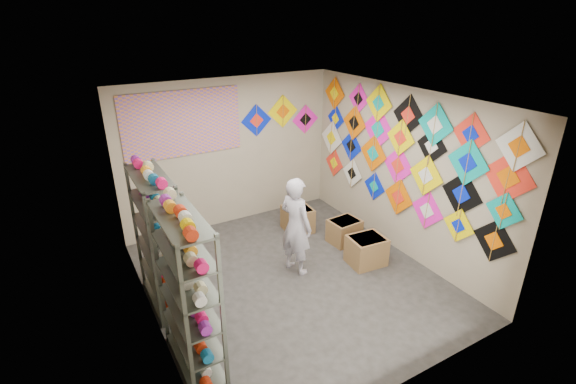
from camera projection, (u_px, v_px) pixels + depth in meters
ground at (292, 279)px, 6.29m from camera, size 4.50×4.50×0.00m
room_walls at (293, 178)px, 5.64m from camera, size 4.50×4.50×4.50m
shelf_rack_front at (189, 295)px, 4.42m from camera, size 0.40×1.10×1.90m
shelf_rack_back at (158, 241)px, 5.46m from camera, size 0.40×1.10×1.90m
string_spools at (171, 258)px, 4.90m from camera, size 0.12×2.36×0.12m
kite_wall_display at (403, 154)px, 6.50m from camera, size 0.06×4.34×2.04m
back_wall_kites at (281, 117)px, 7.80m from camera, size 1.64×0.02×0.81m
poster at (183, 124)px, 6.90m from camera, size 2.00×0.01×1.10m
shopkeeper at (296, 226)px, 6.22m from camera, size 0.78×0.70×1.54m
carton_a at (366, 250)px, 6.60m from camera, size 0.59×0.51×0.46m
carton_b at (344, 231)px, 7.23m from camera, size 0.54×0.45×0.42m
carton_c at (298, 219)px, 7.61m from camera, size 0.51×0.55×0.45m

